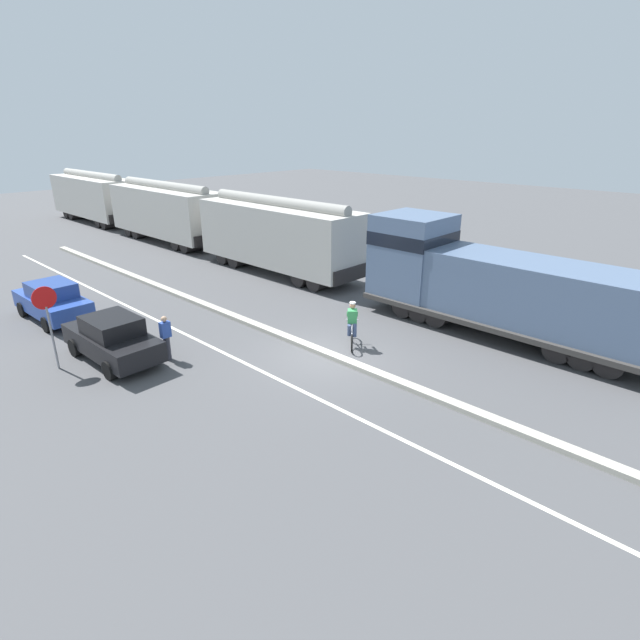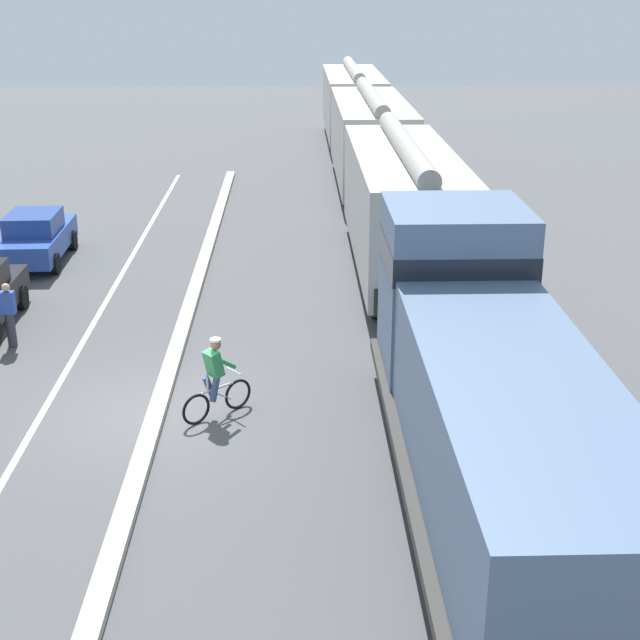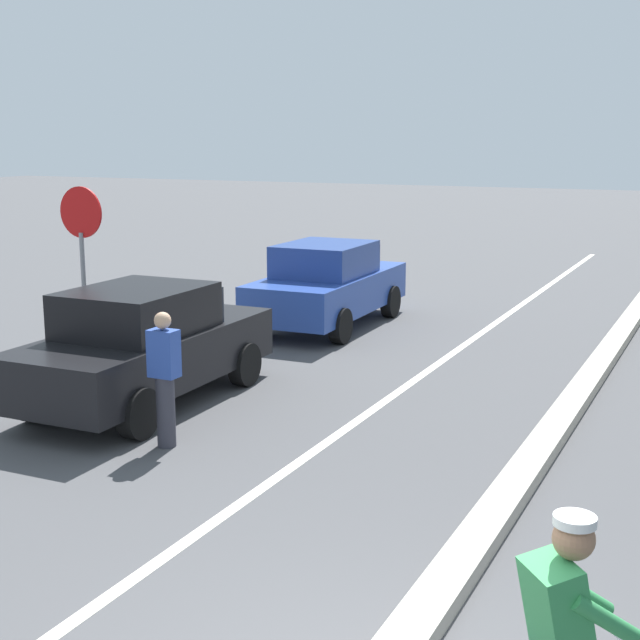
{
  "view_description": "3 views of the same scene",
  "coord_description": "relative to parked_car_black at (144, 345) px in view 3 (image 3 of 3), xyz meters",
  "views": [
    {
      "loc": [
        -11.84,
        -11.01,
        7.62
      ],
      "look_at": [
        0.56,
        0.79,
        0.97
      ],
      "focal_mm": 28.0,
      "sensor_mm": 36.0,
      "label": 1
    },
    {
      "loc": [
        2.87,
        -16.63,
        8.43
      ],
      "look_at": [
        3.37,
        0.1,
        2.0
      ],
      "focal_mm": 50.0,
      "sensor_mm": 36.0,
      "label": 2
    },
    {
      "loc": [
        1.94,
        -4.5,
        3.59
      ],
      "look_at": [
        -3.93,
        7.64,
        0.81
      ],
      "focal_mm": 50.0,
      "sensor_mm": 36.0,
      "label": 3
    }
  ],
  "objects": [
    {
      "name": "lane_stripe",
      "position": [
        2.94,
        0.93,
        -0.81
      ],
      "size": [
        0.14,
        36.0,
        0.01
      ],
      "primitive_type": "cube",
      "color": "silver",
      "rests_on": "ground"
    },
    {
      "name": "stop_sign",
      "position": [
        -1.63,
        0.76,
        1.21
      ],
      "size": [
        0.76,
        0.08,
        2.88
      ],
      "color": "gray",
      "rests_on": "ground"
    },
    {
      "name": "median_curb",
      "position": [
        5.34,
        0.93,
        -0.74
      ],
      "size": [
        0.36,
        36.0,
        0.16
      ],
      "primitive_type": "cube",
      "color": "#B2AD9E",
      "rests_on": "ground"
    },
    {
      "name": "parked_car_black",
      "position": [
        0.0,
        0.0,
        0.0
      ],
      "size": [
        1.9,
        4.23,
        1.62
      ],
      "color": "black",
      "rests_on": "ground"
    },
    {
      "name": "pedestrian_by_cars",
      "position": [
        1.29,
        -1.33,
        0.03
      ],
      "size": [
        0.34,
        0.22,
        1.62
      ],
      "color": "#33333D",
      "rests_on": "ground"
    },
    {
      "name": "parked_car_blue",
      "position": [
        0.08,
        5.68,
        0.0
      ],
      "size": [
        1.92,
        4.24,
        1.62
      ],
      "color": "#28479E",
      "rests_on": "ground"
    }
  ]
}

